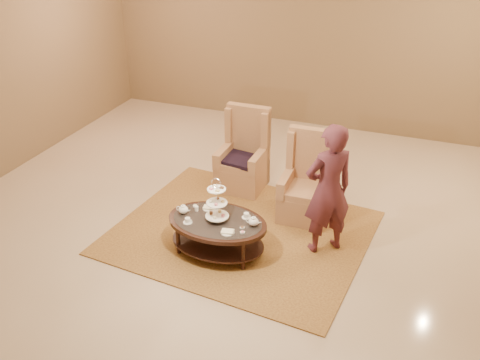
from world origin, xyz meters
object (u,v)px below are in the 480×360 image
at_px(armchair_left, 244,161).
at_px(person, 328,190).
at_px(tea_table, 217,226).
at_px(armchair_right, 307,188).

bearing_deg(armchair_left, person, -37.90).
distance_m(tea_table, armchair_left, 1.71).
height_order(armchair_left, armchair_right, armchair_left).
bearing_deg(tea_table, armchair_right, 58.82).
height_order(armchair_right, person, person).
relative_size(armchair_left, person, 0.73).
bearing_deg(armchair_left, armchair_right, -22.81).
height_order(tea_table, person, person).
distance_m(armchair_left, person, 1.93).
bearing_deg(person, tea_table, -16.65).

